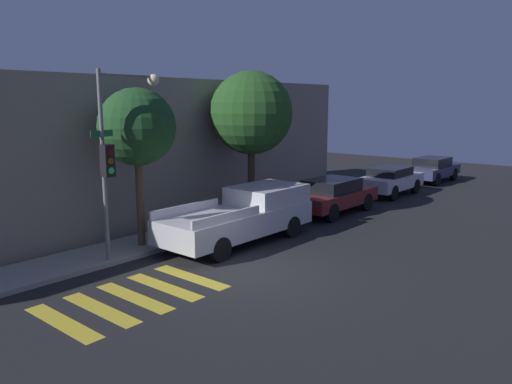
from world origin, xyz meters
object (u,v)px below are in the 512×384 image
object	(u,v)px
pickup_truck	(244,215)
tree_near_corner	(137,128)
sedan_near_corner	(333,195)
sedan_far_end	(433,169)
tree_midblock	(251,113)
traffic_light_pole	(117,141)
sedan_middle	(390,180)

from	to	relation	value
pickup_truck	tree_near_corner	bearing A→B (deg)	146.60
tree_near_corner	sedan_near_corner	bearing A→B (deg)	-12.51
sedan_far_end	tree_midblock	size ratio (longest dim) A/B	0.76
sedan_far_end	pickup_truck	bearing A→B (deg)	-180.00
sedan_near_corner	pickup_truck	bearing A→B (deg)	-180.00
traffic_light_pole	tree_midblock	size ratio (longest dim) A/B	0.95
sedan_near_corner	sedan_far_end	xyz separation A→B (m)	(11.04, 0.00, -0.01)
pickup_truck	tree_near_corner	xyz separation A→B (m)	(-2.85, 1.88, 2.96)
tree_near_corner	tree_midblock	xyz separation A→B (m)	(5.38, 0.00, 0.35)
tree_midblock	sedan_near_corner	bearing A→B (deg)	-31.34
sedan_far_end	sedan_near_corner	bearing A→B (deg)	180.00
sedan_near_corner	tree_near_corner	size ratio (longest dim) A/B	0.89
traffic_light_pole	sedan_near_corner	bearing A→B (deg)	-7.54
sedan_near_corner	sedan_middle	distance (m)	5.48
sedan_near_corner	tree_near_corner	distance (m)	9.19
pickup_truck	sedan_far_end	world-z (taller)	pickup_truck
sedan_middle	tree_near_corner	xyz separation A→B (m)	(-13.93, 1.88, 3.09)
traffic_light_pole	tree_midblock	distance (m)	6.58
pickup_truck	tree_midblock	size ratio (longest dim) A/B	0.98
tree_midblock	tree_near_corner	bearing A→B (deg)	180.00
sedan_middle	sedan_far_end	xyz separation A→B (m)	(5.57, 0.00, 0.00)
traffic_light_pole	pickup_truck	bearing A→B (deg)	-17.68
sedan_middle	tree_midblock	bearing A→B (deg)	167.63
sedan_near_corner	sedan_middle	bearing A→B (deg)	0.00
pickup_truck	tree_midblock	distance (m)	4.57
traffic_light_pole	sedan_middle	size ratio (longest dim) A/B	1.32
traffic_light_pole	sedan_middle	world-z (taller)	traffic_light_pole
pickup_truck	sedan_middle	world-z (taller)	pickup_truck
traffic_light_pole	sedan_far_end	distance (m)	20.87
sedan_far_end	sedan_middle	bearing A→B (deg)	180.00
sedan_near_corner	traffic_light_pole	bearing A→B (deg)	172.46
traffic_light_pole	sedan_far_end	world-z (taller)	traffic_light_pole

